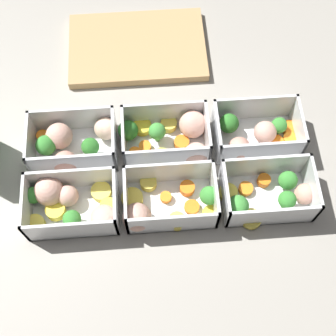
{
  "coord_description": "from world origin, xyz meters",
  "views": [
    {
      "loc": [
        -0.03,
        -0.36,
        0.78
      ],
      "look_at": [
        0.0,
        0.0,
        0.02
      ],
      "focal_mm": 50.0,
      "sensor_mm": 36.0,
      "label": 1
    }
  ],
  "objects_px": {
    "container_near_left": "(70,204)",
    "container_far_left": "(72,144)",
    "container_near_right": "(269,194)",
    "container_far_right": "(255,133)",
    "container_far_center": "(171,137)",
    "container_near_center": "(165,204)"
  },
  "relations": [
    {
      "from": "container_near_left",
      "to": "container_far_left",
      "type": "height_order",
      "value": "same"
    },
    {
      "from": "container_far_center",
      "to": "container_near_center",
      "type": "bearing_deg",
      "value": -99.13
    },
    {
      "from": "container_near_left",
      "to": "container_near_center",
      "type": "xyz_separation_m",
      "value": [
        0.16,
        -0.01,
        -0.0
      ]
    },
    {
      "from": "container_far_right",
      "to": "container_near_right",
      "type": "bearing_deg",
      "value": -87.74
    },
    {
      "from": "container_far_center",
      "to": "container_far_right",
      "type": "relative_size",
      "value": 1.06
    },
    {
      "from": "container_near_left",
      "to": "container_far_left",
      "type": "bearing_deg",
      "value": 88.9
    },
    {
      "from": "container_far_left",
      "to": "container_far_center",
      "type": "height_order",
      "value": "same"
    },
    {
      "from": "container_far_center",
      "to": "container_far_right",
      "type": "distance_m",
      "value": 0.16
    },
    {
      "from": "container_far_left",
      "to": "container_far_right",
      "type": "distance_m",
      "value": 0.34
    },
    {
      "from": "container_near_left",
      "to": "container_far_right",
      "type": "relative_size",
      "value": 1.07
    },
    {
      "from": "container_near_center",
      "to": "container_far_left",
      "type": "xyz_separation_m",
      "value": [
        -0.16,
        0.13,
        0.0
      ]
    },
    {
      "from": "container_near_center",
      "to": "container_far_right",
      "type": "relative_size",
      "value": 1.07
    },
    {
      "from": "container_near_right",
      "to": "container_far_right",
      "type": "relative_size",
      "value": 1.07
    },
    {
      "from": "container_near_center",
      "to": "container_far_right",
      "type": "bearing_deg",
      "value": 35.41
    },
    {
      "from": "container_near_left",
      "to": "container_far_left",
      "type": "relative_size",
      "value": 1.06
    },
    {
      "from": "container_near_left",
      "to": "container_near_center",
      "type": "relative_size",
      "value": 0.99
    },
    {
      "from": "container_far_center",
      "to": "container_far_right",
      "type": "height_order",
      "value": "same"
    },
    {
      "from": "container_near_left",
      "to": "container_far_right",
      "type": "distance_m",
      "value": 0.36
    },
    {
      "from": "container_near_right",
      "to": "container_far_left",
      "type": "height_order",
      "value": "same"
    },
    {
      "from": "container_near_right",
      "to": "container_far_right",
      "type": "distance_m",
      "value": 0.12
    },
    {
      "from": "container_near_left",
      "to": "container_near_center",
      "type": "bearing_deg",
      "value": -3.77
    },
    {
      "from": "container_near_center",
      "to": "container_near_right",
      "type": "height_order",
      "value": "same"
    }
  ]
}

